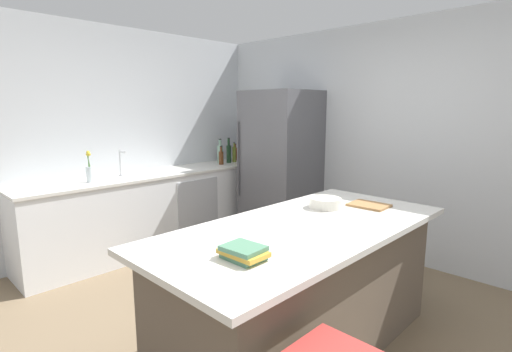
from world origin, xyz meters
TOP-DOWN VIEW (x-y plane):
  - ground_plane at (0.00, 0.00)m, footprint 7.20×7.20m
  - wall_rear at (0.00, 2.25)m, footprint 6.00×0.10m
  - wall_left at (-2.45, 0.00)m, footprint 0.10×6.00m
  - counter_run_left at (-2.09, 0.55)m, footprint 0.65×3.14m
  - kitchen_island at (0.42, 0.17)m, footprint 1.04×2.24m
  - refrigerator at (-1.22, 1.82)m, footprint 0.82×0.78m
  - sink_faucet at (-2.14, 0.15)m, footprint 0.15×0.05m
  - flower_vase at (-2.04, -0.25)m, footprint 0.07×0.07m
  - hot_sauce_bottle at (-2.12, 2.00)m, footprint 0.05×0.05m
  - vinegar_bottle at (-2.16, 1.91)m, footprint 0.05×0.05m
  - olive_oil_bottle at (-2.09, 1.82)m, footprint 0.05×0.05m
  - wine_bottle at (-2.08, 1.71)m, footprint 0.07×0.07m
  - gin_bottle at (-2.16, 1.62)m, footprint 0.08×0.08m
  - syrup_bottle at (-2.04, 1.53)m, footprint 0.06×0.06m
  - cookbook_stack at (0.55, -0.52)m, footprint 0.25×0.19m
  - mixing_bowl at (0.27, 0.64)m, footprint 0.25×0.25m
  - cutting_board at (0.49, 0.93)m, footprint 0.30×0.24m

SIDE VIEW (x-z plane):
  - ground_plane at x=0.00m, z-range 0.00..0.00m
  - kitchen_island at x=0.42m, z-range 0.01..0.91m
  - counter_run_left at x=-2.09m, z-range 0.00..0.92m
  - cutting_board at x=0.49m, z-range 0.90..0.92m
  - cookbook_stack at x=0.55m, z-range 0.90..0.97m
  - mixing_bowl at x=0.27m, z-range 0.90..0.98m
  - refrigerator at x=-1.22m, z-range 0.00..1.89m
  - hot_sauce_bottle at x=-2.12m, z-range 0.89..1.12m
  - syrup_bottle at x=-2.04m, z-range 0.89..1.14m
  - vinegar_bottle at x=-2.16m, z-range 0.89..1.15m
  - flower_vase at x=-2.04m, z-range 0.87..1.19m
  - olive_oil_bottle at x=-2.09m, z-range 0.89..1.17m
  - gin_bottle at x=-2.16m, z-range 0.88..1.22m
  - wine_bottle at x=-2.08m, z-range 0.88..1.23m
  - sink_faucet at x=-2.14m, z-range 0.92..1.22m
  - wall_rear at x=0.00m, z-range 0.00..2.60m
  - wall_left at x=-2.45m, z-range 0.00..2.60m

